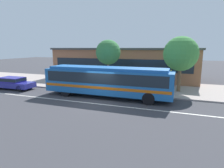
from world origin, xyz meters
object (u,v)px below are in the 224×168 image
object	(u,v)px
sedan_behind_bus	(13,82)
bus_stop_sign	(170,79)
pedestrian_waiting_near_sign	(98,78)
street_tree_near_stop	(108,52)
transit_bus	(107,80)
street_tree_mid_block	(181,54)

from	to	relation	value
sedan_behind_bus	bus_stop_sign	size ratio (longest dim) A/B	1.92
pedestrian_waiting_near_sign	street_tree_near_stop	world-z (taller)	street_tree_near_stop
transit_bus	sedan_behind_bus	distance (m)	11.00
transit_bus	sedan_behind_bus	xyz separation A→B (m)	(-10.96, -0.25, -0.88)
bus_stop_sign	sedan_behind_bus	bearing A→B (deg)	-172.43
transit_bus	bus_stop_sign	xyz separation A→B (m)	(5.36, 1.91, 0.04)
street_tree_near_stop	street_tree_mid_block	world-z (taller)	street_tree_mid_block
transit_bus	pedestrian_waiting_near_sign	world-z (taller)	transit_bus
pedestrian_waiting_near_sign	bus_stop_sign	bearing A→B (deg)	-10.68
bus_stop_sign	street_tree_near_stop	bearing A→B (deg)	161.70
transit_bus	bus_stop_sign	world-z (taller)	transit_bus
sedan_behind_bus	pedestrian_waiting_near_sign	size ratio (longest dim) A/B	2.64
street_tree_mid_block	bus_stop_sign	bearing A→B (deg)	-107.52
sedan_behind_bus	street_tree_mid_block	xyz separation A→B (m)	(17.05, 4.49, 3.13)
street_tree_near_stop	street_tree_mid_block	distance (m)	7.60
sedan_behind_bus	street_tree_near_stop	size ratio (longest dim) A/B	0.88
street_tree_near_stop	street_tree_mid_block	xyz separation A→B (m)	(7.60, 0.05, -0.08)
bus_stop_sign	pedestrian_waiting_near_sign	bearing A→B (deg)	169.32
sedan_behind_bus	bus_stop_sign	distance (m)	16.49
pedestrian_waiting_near_sign	street_tree_near_stop	size ratio (longest dim) A/B	0.33
pedestrian_waiting_near_sign	sedan_behind_bus	bearing A→B (deg)	-157.12
transit_bus	street_tree_near_stop	distance (m)	5.02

